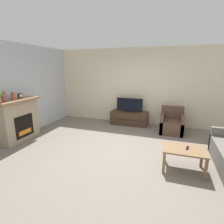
{
  "coord_description": "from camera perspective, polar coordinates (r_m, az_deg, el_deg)",
  "views": [
    {
      "loc": [
        1.09,
        -3.85,
        2.01
      ],
      "look_at": [
        -0.37,
        0.49,
        0.85
      ],
      "focal_mm": 28.0,
      "sensor_mm": 36.0,
      "label": 1
    }
  ],
  "objects": [
    {
      "name": "ground_plane",
      "position": [
        4.48,
        2.57,
        -12.48
      ],
      "size": [
        24.0,
        24.0,
        0.0
      ],
      "primitive_type": "plane",
      "color": "slate"
    },
    {
      "name": "wall_back",
      "position": [
        6.4,
        8.82,
        8.14
      ],
      "size": [
        12.0,
        0.06,
        2.7
      ],
      "color": "beige",
      "rests_on": "ground"
    },
    {
      "name": "wall_left",
      "position": [
        5.73,
        -28.77,
        5.86
      ],
      "size": [
        0.06,
        12.0,
        2.7
      ],
      "color": "silver",
      "rests_on": "ground"
    },
    {
      "name": "fireplace",
      "position": [
        5.56,
        -28.14,
        -2.21
      ],
      "size": [
        0.47,
        1.26,
        1.18
      ],
      "color": "tan",
      "rests_on": "ground"
    },
    {
      "name": "mantel_vase_left",
      "position": [
        5.17,
        -31.92,
        4.26
      ],
      "size": [
        0.11,
        0.11,
        0.28
      ],
      "color": "#994C3D",
      "rests_on": "fireplace"
    },
    {
      "name": "mantel_vase_centre_left",
      "position": [
        5.36,
        -29.58,
        4.52
      ],
      "size": [
        0.1,
        0.1,
        0.22
      ],
      "color": "#994C3D",
      "rests_on": "fireplace"
    },
    {
      "name": "mantel_clock",
      "position": [
        5.51,
        -27.86,
        4.66
      ],
      "size": [
        0.08,
        0.11,
        0.15
      ],
      "color": "brown",
      "rests_on": "fireplace"
    },
    {
      "name": "tv_stand",
      "position": [
        6.37,
        5.62,
        -1.99
      ],
      "size": [
        1.33,
        0.49,
        0.48
      ],
      "color": "#422D1E",
      "rests_on": "ground"
    },
    {
      "name": "tv",
      "position": [
        6.25,
        5.72,
        2.12
      ],
      "size": [
        0.93,
        0.18,
        0.49
      ],
      "color": "black",
      "rests_on": "tv_stand"
    },
    {
      "name": "armchair",
      "position": [
        5.9,
        18.88,
        -3.73
      ],
      "size": [
        0.7,
        0.76,
        0.8
      ],
      "color": "brown",
      "rests_on": "ground"
    },
    {
      "name": "coffee_table",
      "position": [
        3.82,
        22.54,
        -12.0
      ],
      "size": [
        0.81,
        0.55,
        0.47
      ],
      "color": "brown",
      "rests_on": "ground"
    },
    {
      "name": "remote",
      "position": [
        3.83,
        23.41,
        -10.66
      ],
      "size": [
        0.07,
        0.15,
        0.02
      ],
      "rotation": [
        0.0,
        0.0,
        -0.2
      ],
      "color": "black",
      "rests_on": "coffee_table"
    }
  ]
}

